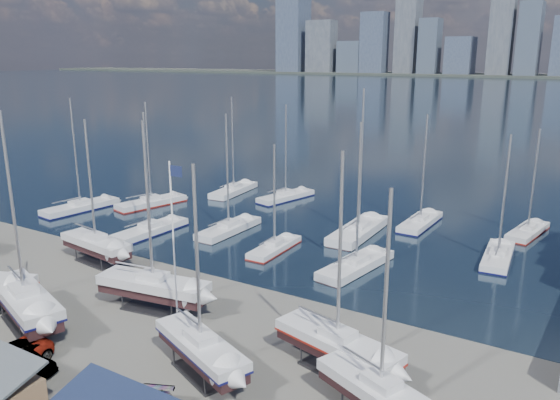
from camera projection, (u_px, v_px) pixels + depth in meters
The scene contains 23 objects.
ground at pixel (133, 316), 43.67m from camera, with size 1400.00×1400.00×0.00m, color #605E59.
water at pixel (549, 94), 300.28m from camera, with size 1400.00×600.00×0.40m, color #192C3A.
sailboat_cradle_2 at pixel (96, 244), 54.49m from camera, with size 8.99×3.52×14.41m.
sailboat_cradle_3 at pixel (25, 301), 41.64m from camera, with size 10.64×6.05×16.55m.
sailboat_cradle_4 at pixel (153, 286), 44.40m from camera, with size 9.77×4.05×15.51m.
sailboat_cradle_5 at pixel (201, 348), 35.18m from camera, with size 8.87×5.46×14.06m.
sailboat_cradle_6 at pixel (337, 344), 35.49m from camera, with size 9.42×4.66×14.77m.
sailboat_cradle_7 at pixel (380, 394), 30.40m from camera, with size 8.57×5.38×13.77m.
sailboat_moored_0 at pixel (81, 208), 73.44m from camera, with size 4.29×10.80×15.71m.
sailboat_moored_1 at pixel (151, 204), 75.79m from camera, with size 5.23×10.40×14.97m.
sailboat_moored_2 at pixel (234, 191), 82.65m from camera, with size 3.68×10.24×15.14m.
sailboat_moored_3 at pixel (151, 231), 63.88m from camera, with size 3.28×10.06×14.86m.
sailboat_moored_4 at pixel (229, 230), 64.37m from camera, with size 2.87×9.70×14.58m.
sailboat_moored_5 at pixel (286, 198), 79.04m from camera, with size 4.91×9.94×14.32m.
sailboat_moored_6 at pixel (275, 248), 58.24m from camera, with size 2.40×8.10×12.05m.
sailboat_moored_7 at pixel (359, 232), 63.39m from camera, with size 3.40×11.70×17.61m.
sailboat_moored_8 at pixel (420, 223), 66.91m from camera, with size 3.02×9.64×14.27m.
sailboat_moored_9 at pixel (356, 267), 53.09m from camera, with size 4.33×10.29×15.06m.
sailboat_moored_10 at pixel (498, 258), 55.54m from camera, with size 3.17×9.19×13.50m.
sailboat_moored_11 at pixel (527, 232), 63.48m from camera, with size 3.94×8.98×12.98m.
car_b at pixel (22, 363), 35.61m from camera, with size 1.57×4.51×1.49m, color gray.
car_c at pixel (7, 360), 35.93m from camera, with size 2.68×5.80×1.61m, color gray.
flagpole at pixel (174, 236), 39.20m from camera, with size 1.15×0.12×13.13m.
Camera 1 is at (30.72, -37.99, 20.18)m, focal length 35.00 mm.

